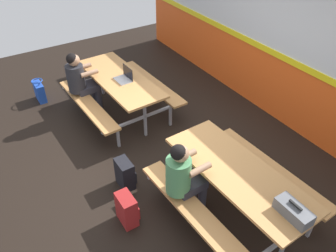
{
  "coord_description": "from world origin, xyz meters",
  "views": [
    {
      "loc": [
        3.4,
        -2.07,
        3.6
      ],
      "look_at": [
        0.0,
        0.07,
        0.55
      ],
      "focal_mm": 36.35,
      "sensor_mm": 36.0,
      "label": 1
    }
  ],
  "objects": [
    {
      "name": "picnic_table_right",
      "position": [
        1.4,
        0.17,
        0.58
      ],
      "size": [
        2.01,
        1.63,
        0.74
      ],
      "color": "tan",
      "rests_on": "ground"
    },
    {
      "name": "backpack_dark",
      "position": [
        0.24,
        -0.79,
        0.22
      ],
      "size": [
        0.3,
        0.22,
        0.44
      ],
      "color": "black",
      "rests_on": "ground"
    },
    {
      "name": "satchel_spare",
      "position": [
        0.81,
        -1.04,
        0.22
      ],
      "size": [
        0.3,
        0.22,
        0.44
      ],
      "color": "maroon",
      "rests_on": "ground"
    },
    {
      "name": "ground_plane",
      "position": [
        0.0,
        0.0,
        -0.01
      ],
      "size": [
        10.0,
        10.0,
        0.02
      ],
      "primitive_type": "cube",
      "color": "black"
    },
    {
      "name": "picnic_table_left",
      "position": [
        -1.4,
        -0.04,
        0.58
      ],
      "size": [
        2.01,
        1.63,
        0.74
      ],
      "color": "tan",
      "rests_on": "ground"
    },
    {
      "name": "laptop_silver",
      "position": [
        -1.28,
        0.01,
        0.79
      ],
      "size": [
        0.33,
        0.23,
        0.22
      ],
      "color": "silver",
      "rests_on": "picnic_table_left"
    },
    {
      "name": "tote_bag_bright",
      "position": [
        -2.64,
        -1.18,
        0.19
      ],
      "size": [
        0.34,
        0.21,
        0.43
      ],
      "color": "#1E47B2",
      "rests_on": "ground"
    },
    {
      "name": "toolbox_grey",
      "position": [
        2.19,
        0.21,
        0.81
      ],
      "size": [
        0.4,
        0.18,
        0.18
      ],
      "color": "#595B60",
      "rests_on": "picnic_table_right"
    },
    {
      "name": "student_nearer",
      "position": [
        -1.76,
        -0.61,
        0.71
      ],
      "size": [
        0.37,
        0.53,
        1.21
      ],
      "color": "#2D2D38",
      "rests_on": "ground"
    },
    {
      "name": "accent_backdrop",
      "position": [
        0.0,
        2.28,
        1.25
      ],
      "size": [
        8.0,
        0.14,
        2.6
      ],
      "color": "#E55119",
      "rests_on": "ground"
    },
    {
      "name": "student_further",
      "position": [
        1.09,
        -0.4,
        0.71
      ],
      "size": [
        0.37,
        0.53,
        1.21
      ],
      "color": "#2D2D38",
      "rests_on": "ground"
    }
  ]
}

